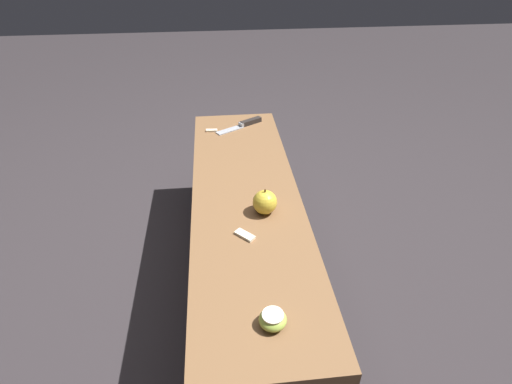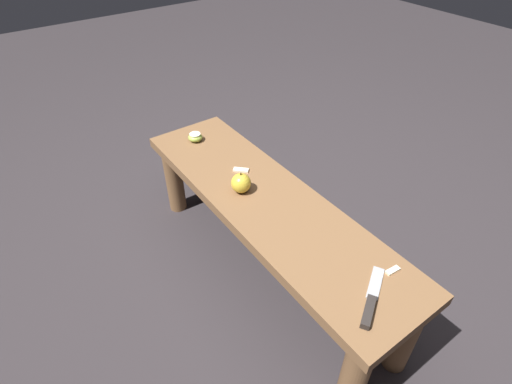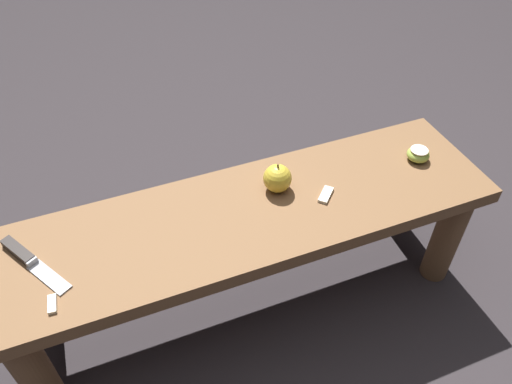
{
  "view_description": "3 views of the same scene",
  "coord_description": "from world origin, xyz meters",
  "px_view_note": "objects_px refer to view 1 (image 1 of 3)",
  "views": [
    {
      "loc": [
        1.04,
        -0.08,
        1.11
      ],
      "look_at": [
        0.03,
        0.03,
        0.41
      ],
      "focal_mm": 28.0,
      "sensor_mm": 36.0,
      "label": 1
    },
    {
      "loc": [
        -0.86,
        0.67,
        1.3
      ],
      "look_at": [
        0.03,
        0.03,
        0.41
      ],
      "focal_mm": 28.0,
      "sensor_mm": 36.0,
      "label": 2
    },
    {
      "loc": [
        -0.3,
        -0.8,
        1.27
      ],
      "look_at": [
        0.03,
        0.03,
        0.41
      ],
      "focal_mm": 35.0,
      "sensor_mm": 36.0,
      "label": 3
    }
  ],
  "objects_px": {
    "wooden_bench": "(246,216)",
    "apple_cut": "(273,319)",
    "knife": "(245,124)",
    "apple_whole": "(265,202)"
  },
  "relations": [
    {
      "from": "wooden_bench",
      "to": "apple_cut",
      "type": "bearing_deg",
      "value": 1.7
    },
    {
      "from": "wooden_bench",
      "to": "apple_cut",
      "type": "xyz_separation_m",
      "value": [
        0.5,
        0.01,
        0.1
      ]
    },
    {
      "from": "knife",
      "to": "apple_cut",
      "type": "distance_m",
      "value": 1.02
    },
    {
      "from": "wooden_bench",
      "to": "apple_whole",
      "type": "relative_size",
      "value": 15.33
    },
    {
      "from": "knife",
      "to": "apple_whole",
      "type": "xyz_separation_m",
      "value": [
        0.61,
        0.01,
        0.03
      ]
    },
    {
      "from": "knife",
      "to": "apple_cut",
      "type": "height_order",
      "value": "apple_cut"
    },
    {
      "from": "knife",
      "to": "apple_whole",
      "type": "distance_m",
      "value": 0.61
    },
    {
      "from": "apple_whole",
      "to": "knife",
      "type": "bearing_deg",
      "value": -179.42
    },
    {
      "from": "wooden_bench",
      "to": "apple_cut",
      "type": "relative_size",
      "value": 20.64
    },
    {
      "from": "knife",
      "to": "apple_whole",
      "type": "relative_size",
      "value": 2.46
    }
  ]
}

